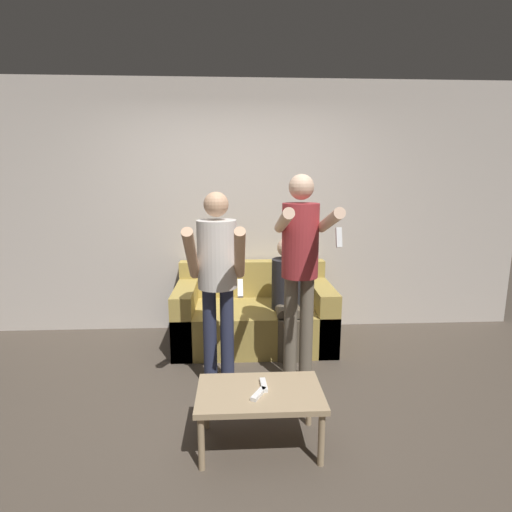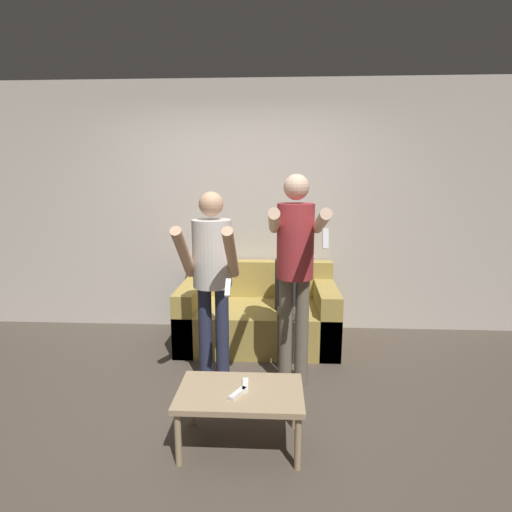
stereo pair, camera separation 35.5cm
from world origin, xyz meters
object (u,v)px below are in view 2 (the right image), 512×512
(couch, at_px, (258,317))
(coffee_table, at_px, (240,397))
(remote_near, at_px, (238,393))
(remote_far, at_px, (245,385))
(person_standing_left, at_px, (212,269))
(person_standing_right, at_px, (295,259))
(person_seated, at_px, (290,292))

(couch, xyz_separation_m, coffee_table, (-0.04, -1.65, 0.06))
(remote_near, xyz_separation_m, remote_far, (0.04, 0.11, 0.00))
(coffee_table, xyz_separation_m, remote_far, (0.03, 0.05, 0.06))
(person_standing_left, bearing_deg, couch, 69.57)
(person_standing_left, relative_size, person_standing_right, 0.92)
(person_standing_right, xyz_separation_m, remote_far, (-0.34, -0.72, -0.67))
(person_standing_right, relative_size, person_seated, 1.53)
(couch, bearing_deg, coffee_table, -91.35)
(couch, bearing_deg, person_seated, -32.73)
(person_standing_right, relative_size, remote_near, 11.58)
(person_seated, xyz_separation_m, remote_far, (-0.33, -1.40, -0.21))
(person_standing_right, distance_m, coffee_table, 1.12)
(couch, xyz_separation_m, remote_near, (-0.05, -1.71, 0.12))
(remote_near, height_order, remote_far, same)
(remote_far, bearing_deg, person_standing_left, 113.54)
(person_standing_right, bearing_deg, person_standing_left, 179.71)
(person_standing_right, height_order, coffee_table, person_standing_right)
(couch, relative_size, person_seated, 1.41)
(person_standing_left, relative_size, coffee_table, 2.02)
(person_seated, relative_size, remote_far, 7.37)
(person_standing_right, distance_m, person_seated, 0.82)
(couch, relative_size, person_standing_left, 0.99)
(person_standing_left, bearing_deg, person_seated, 46.22)
(coffee_table, bearing_deg, remote_near, -101.01)
(remote_near, bearing_deg, couch, 88.32)
(remote_far, bearing_deg, remote_near, -110.55)
(remote_near, bearing_deg, person_seated, 76.25)
(person_standing_right, relative_size, remote_far, 11.32)
(couch, bearing_deg, remote_near, -91.68)
(coffee_table, relative_size, remote_far, 5.18)
(person_standing_right, height_order, person_seated, person_standing_right)
(couch, distance_m, remote_near, 1.71)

